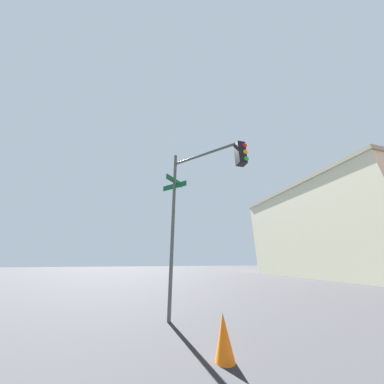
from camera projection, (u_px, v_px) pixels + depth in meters
name	position (u px, v px, depth m)	size (l,w,h in m)	color
traffic_signal_near	(202.00, 186.00, 5.98)	(2.51, 2.44, 5.76)	#474C47
building_stucco	(366.00, 232.00, 21.36)	(17.10, 21.07, 9.99)	beige
traffic_cone	(224.00, 336.00, 3.18)	(0.36, 0.36, 0.75)	orange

